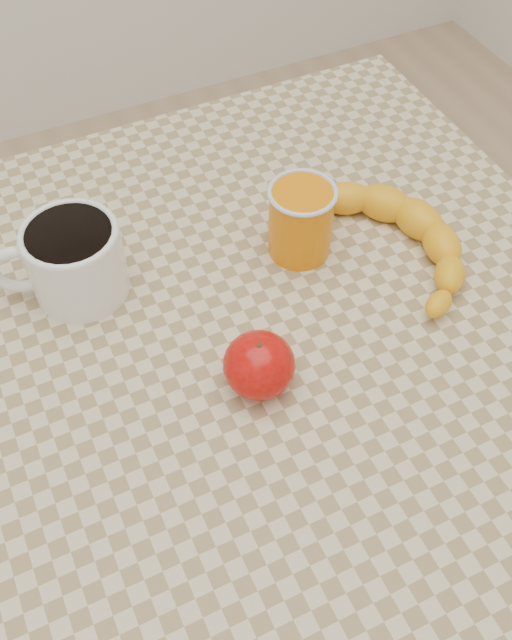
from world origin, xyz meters
name	(u,v)px	position (x,y,z in m)	size (l,w,h in m)	color
ground	(256,573)	(0.00, 0.00, 0.00)	(3.00, 3.00, 0.00)	tan
table	(256,377)	(0.00, 0.00, 0.66)	(0.80, 0.80, 0.75)	beige
coffee_mug	(72,259)	(-0.15, 0.14, 0.80)	(0.15, 0.13, 0.09)	white
orange_juice_glass	(301,220)	(0.10, 0.09, 0.80)	(0.08, 0.08, 0.09)	orange
apple	(259,365)	(-0.03, -0.06, 0.78)	(0.08, 0.08, 0.07)	#9C0506
banana	(381,239)	(0.18, 0.04, 0.77)	(0.27, 0.32, 0.04)	#F6B015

